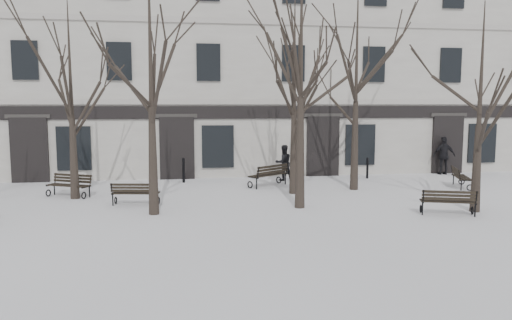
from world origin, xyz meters
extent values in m
plane|color=white|center=(0.00, 0.00, 0.00)|extent=(100.00, 100.00, 0.00)
cube|color=beige|center=(0.00, 13.00, 5.50)|extent=(40.00, 10.00, 11.00)
cube|color=#A8A29A|center=(0.00, 7.97, 3.60)|extent=(40.00, 0.12, 0.25)
cube|color=#A8A29A|center=(0.00, 7.97, 7.30)|extent=(40.00, 0.12, 0.25)
cube|color=black|center=(0.00, 7.96, 3.10)|extent=(40.00, 0.10, 0.60)
cube|color=black|center=(-10.00, 7.94, 1.45)|extent=(1.60, 0.22, 2.90)
cube|color=#2D2B28|center=(-10.00, 7.90, 2.95)|extent=(1.90, 0.08, 0.18)
cube|color=black|center=(-8.10, 7.95, 1.50)|extent=(1.50, 0.14, 2.00)
cube|color=black|center=(-3.50, 7.94, 1.45)|extent=(1.60, 0.22, 2.90)
cube|color=#2D2B28|center=(-3.50, 7.90, 2.95)|extent=(1.90, 0.08, 0.18)
cube|color=black|center=(-1.60, 7.95, 1.50)|extent=(1.50, 0.14, 2.00)
cube|color=black|center=(3.50, 7.94, 1.45)|extent=(1.60, 0.22, 2.90)
cube|color=#2D2B28|center=(3.50, 7.90, 2.95)|extent=(1.90, 0.08, 0.18)
cube|color=black|center=(5.40, 7.95, 1.50)|extent=(1.50, 0.14, 2.00)
cube|color=black|center=(10.00, 7.94, 1.45)|extent=(1.60, 0.22, 2.90)
cube|color=#2D2B28|center=(10.00, 7.90, 2.95)|extent=(1.90, 0.08, 0.18)
cube|color=black|center=(11.90, 7.95, 1.50)|extent=(1.50, 0.14, 2.00)
cube|color=black|center=(-10.00, 7.95, 5.40)|extent=(1.10, 0.14, 1.70)
cube|color=black|center=(-6.00, 7.95, 5.40)|extent=(1.10, 0.14, 1.70)
cube|color=black|center=(-2.00, 7.95, 5.40)|extent=(1.10, 0.14, 1.70)
cube|color=black|center=(2.00, 7.95, 5.40)|extent=(1.10, 0.14, 1.70)
cube|color=black|center=(6.00, 7.95, 5.40)|extent=(1.10, 0.14, 1.70)
cube|color=black|center=(10.00, 7.95, 5.40)|extent=(1.10, 0.14, 1.70)
cone|color=black|center=(-4.20, 0.51, 1.75)|extent=(0.34, 0.34, 3.49)
cone|color=black|center=(0.64, 0.80, 1.87)|extent=(0.34, 0.34, 3.74)
cone|color=black|center=(6.18, -0.65, 1.41)|extent=(0.34, 0.34, 2.82)
cone|color=black|center=(-7.24, 3.63, 1.52)|extent=(0.34, 0.34, 3.04)
cone|color=black|center=(1.03, 3.45, 1.62)|extent=(0.34, 0.34, 3.23)
cone|color=black|center=(3.69, 3.96, 1.81)|extent=(0.34, 0.34, 3.62)
torus|color=black|center=(-4.12, 2.13, 0.13)|extent=(0.09, 0.26, 0.26)
cylinder|color=black|center=(-4.17, 1.81, 0.20)|extent=(0.04, 0.04, 0.40)
cube|color=black|center=(-4.15, 1.97, 0.40)|extent=(0.13, 0.49, 0.04)
torus|color=black|center=(-5.62, 2.39, 0.13)|extent=(0.09, 0.26, 0.26)
cylinder|color=black|center=(-5.68, 2.07, 0.20)|extent=(0.04, 0.04, 0.40)
cube|color=black|center=(-5.65, 2.23, 0.40)|extent=(0.13, 0.49, 0.04)
cube|color=black|center=(-4.87, 2.30, 0.42)|extent=(1.61, 0.36, 0.03)
cube|color=black|center=(-4.89, 2.17, 0.42)|extent=(1.61, 0.36, 0.03)
cube|color=black|center=(-4.91, 2.05, 0.42)|extent=(1.61, 0.36, 0.03)
cube|color=black|center=(-4.93, 1.92, 0.42)|extent=(1.61, 0.36, 0.03)
cube|color=black|center=(-4.94, 1.89, 0.54)|extent=(1.60, 0.31, 0.08)
cube|color=black|center=(-4.94, 1.87, 0.65)|extent=(1.60, 0.31, 0.08)
cube|color=black|center=(-4.94, 1.85, 0.76)|extent=(1.60, 0.31, 0.08)
cylinder|color=black|center=(-4.19, 1.74, 0.58)|extent=(0.06, 0.13, 0.45)
cylinder|color=black|center=(-5.69, 2.00, 0.58)|extent=(0.06, 0.13, 0.45)
torus|color=black|center=(5.83, -1.06, 0.13)|extent=(0.13, 0.27, 0.27)
cylinder|color=black|center=(5.73, -1.38, 0.21)|extent=(0.05, 0.05, 0.42)
cube|color=black|center=(5.78, -1.22, 0.42)|extent=(0.20, 0.50, 0.05)
torus|color=black|center=(4.34, -0.57, 0.13)|extent=(0.13, 0.27, 0.27)
cylinder|color=black|center=(4.23, -0.89, 0.21)|extent=(0.05, 0.05, 0.42)
cube|color=black|center=(4.28, -0.73, 0.42)|extent=(0.20, 0.50, 0.05)
cube|color=black|center=(5.10, -0.78, 0.44)|extent=(1.61, 0.60, 0.03)
cube|color=black|center=(5.06, -0.90, 0.44)|extent=(1.61, 0.60, 0.03)
cube|color=black|center=(5.01, -1.03, 0.44)|extent=(1.61, 0.60, 0.03)
cube|color=black|center=(4.97, -1.15, 0.44)|extent=(1.61, 0.60, 0.03)
cube|color=black|center=(4.96, -1.18, 0.56)|extent=(1.60, 0.55, 0.08)
cube|color=black|center=(4.96, -1.20, 0.67)|extent=(1.60, 0.55, 0.08)
cube|color=black|center=(4.95, -1.22, 0.78)|extent=(1.60, 0.55, 0.08)
cylinder|color=black|center=(5.71, -1.45, 0.60)|extent=(0.08, 0.14, 0.46)
cylinder|color=black|center=(4.21, -0.96, 0.60)|extent=(0.08, 0.14, 0.46)
torus|color=black|center=(-8.34, 4.22, 0.13)|extent=(0.17, 0.27, 0.27)
cylinder|color=black|center=(-8.19, 4.53, 0.21)|extent=(0.05, 0.05, 0.43)
cube|color=black|center=(-8.27, 4.37, 0.43)|extent=(0.28, 0.49, 0.05)
torus|color=black|center=(-6.91, 3.50, 0.13)|extent=(0.17, 0.27, 0.27)
cylinder|color=black|center=(-6.76, 3.80, 0.21)|extent=(0.05, 0.05, 0.43)
cube|color=black|center=(-6.83, 3.65, 0.43)|extent=(0.28, 0.49, 0.05)
cube|color=black|center=(-7.64, 3.83, 0.44)|extent=(1.56, 0.84, 0.03)
cube|color=black|center=(-7.58, 3.94, 0.44)|extent=(1.56, 0.84, 0.03)
cube|color=black|center=(-7.52, 4.06, 0.44)|extent=(1.56, 0.84, 0.03)
cube|color=black|center=(-7.46, 4.18, 0.44)|extent=(1.56, 0.84, 0.03)
cube|color=black|center=(-7.45, 4.21, 0.57)|extent=(1.53, 0.80, 0.09)
cube|color=black|center=(-7.44, 4.23, 0.68)|extent=(1.53, 0.80, 0.09)
cube|color=black|center=(-7.43, 4.25, 0.79)|extent=(1.53, 0.80, 0.09)
cylinder|color=black|center=(-8.16, 4.59, 0.61)|extent=(0.09, 0.14, 0.47)
cylinder|color=black|center=(-6.72, 3.87, 0.61)|extent=(0.09, 0.14, 0.47)
torus|color=black|center=(0.94, 5.99, 0.15)|extent=(0.23, 0.28, 0.31)
cylinder|color=black|center=(1.18, 5.68, 0.24)|extent=(0.05, 0.05, 0.48)
cube|color=black|center=(1.06, 5.83, 0.48)|extent=(0.40, 0.50, 0.05)
torus|color=black|center=(-0.49, 4.89, 0.15)|extent=(0.23, 0.28, 0.31)
cylinder|color=black|center=(-0.26, 4.59, 0.24)|extent=(0.05, 0.05, 0.48)
cube|color=black|center=(-0.38, 4.74, 0.48)|extent=(0.40, 0.50, 0.05)
cube|color=black|center=(0.20, 5.47, 0.50)|extent=(1.58, 1.23, 0.04)
cube|color=black|center=(0.29, 5.36, 0.50)|extent=(1.58, 1.23, 0.04)
cube|color=black|center=(0.38, 5.24, 0.50)|extent=(1.58, 1.23, 0.04)
cube|color=black|center=(0.47, 5.12, 0.50)|extent=(1.58, 1.23, 0.04)
cube|color=black|center=(0.50, 5.08, 0.64)|extent=(1.54, 1.18, 0.10)
cube|color=black|center=(0.51, 5.07, 0.76)|extent=(1.54, 1.18, 0.10)
cube|color=black|center=(0.52, 5.05, 0.89)|extent=(1.54, 1.18, 0.10)
cylinder|color=black|center=(1.23, 5.61, 0.69)|extent=(0.13, 0.15, 0.53)
cylinder|color=black|center=(-0.21, 4.52, 0.69)|extent=(0.13, 0.15, 0.53)
torus|color=black|center=(8.24, 2.96, 0.13)|extent=(0.27, 0.14, 0.27)
cylinder|color=black|center=(7.92, 3.07, 0.21)|extent=(0.05, 0.05, 0.42)
cube|color=black|center=(8.08, 3.02, 0.42)|extent=(0.50, 0.22, 0.05)
torus|color=black|center=(8.77, 4.47, 0.13)|extent=(0.27, 0.14, 0.27)
cylinder|color=black|center=(8.45, 4.58, 0.21)|extent=(0.05, 0.05, 0.42)
cube|color=black|center=(8.61, 4.52, 0.42)|extent=(0.50, 0.22, 0.05)
cube|color=black|center=(8.54, 3.70, 0.44)|extent=(0.64, 1.62, 0.03)
cube|color=black|center=(8.42, 3.74, 0.44)|extent=(0.64, 1.62, 0.03)
cube|color=black|center=(8.29, 3.79, 0.44)|extent=(0.64, 1.62, 0.03)
cube|color=black|center=(8.17, 3.83, 0.44)|extent=(0.64, 1.62, 0.03)
cube|color=black|center=(8.13, 3.84, 0.56)|extent=(0.59, 1.61, 0.08)
cube|color=black|center=(8.11, 3.85, 0.68)|extent=(0.59, 1.61, 0.08)
cube|color=black|center=(8.09, 3.86, 0.79)|extent=(0.59, 1.61, 0.08)
cylinder|color=black|center=(7.85, 3.10, 0.61)|extent=(0.14, 0.08, 0.47)
cylinder|color=black|center=(8.38, 4.60, 0.61)|extent=(0.14, 0.08, 0.47)
cylinder|color=black|center=(-3.22, 6.84, 0.51)|extent=(0.12, 0.12, 1.02)
sphere|color=black|center=(-3.22, 6.84, 1.04)|extent=(0.14, 0.14, 0.14)
cylinder|color=black|center=(5.35, 6.78, 0.45)|extent=(0.11, 0.11, 0.91)
sphere|color=black|center=(5.35, 6.78, 0.93)|extent=(0.13, 0.13, 0.13)
imported|color=black|center=(1.32, 6.77, 0.00)|extent=(0.89, 0.74, 1.64)
imported|color=black|center=(9.58, 7.46, 0.00)|extent=(1.14, 0.55, 1.89)
camera|label=1|loc=(-3.30, -15.45, 3.53)|focal=35.00mm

